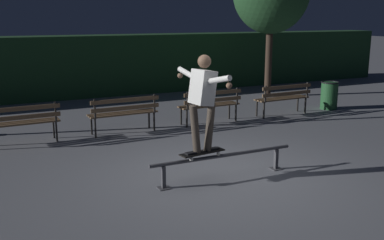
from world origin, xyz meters
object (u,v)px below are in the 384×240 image
Objects in this scene: skateboard at (202,153)px; skateboarder at (203,95)px; trash_can at (329,95)px; grind_rail at (223,159)px; park_bench_left_center at (124,111)px; park_bench_leftmost at (20,120)px; park_bench_right_center at (211,103)px; park_bench_rightmost at (284,96)px.

skateboarder is at bearing 8.29° from skateboard.
skateboarder is 7.10m from trash_can.
grind_rail is 1.61× the size of park_bench_left_center.
skateboard is at bearing -55.21° from park_bench_leftmost.
skateboard is at bearing -119.55° from park_bench_right_center.
trash_can is at bearing 1.43° from park_bench_left_center.
park_bench_right_center is at bearing 180.00° from park_bench_rightmost.
grind_rail is 1.67× the size of skateboarder.
skateboard is 0.94m from skateboarder.
park_bench_right_center is (1.62, 3.54, 0.21)m from grind_rail.
grind_rail is at bearing -0.06° from skateboarder.
trash_can is at bearing 31.74° from skateboarder.
park_bench_rightmost is (4.24, 3.54, 0.04)m from skateboard.
park_bench_leftmost is at bearing 124.83° from skateboarder.
trash_can is at bearing 31.73° from skateboard.
park_bench_leftmost and park_bench_left_center have the same top height.
skateboard is 5.52m from park_bench_rightmost.
park_bench_right_center is at bearing 60.45° from skateboard.
park_bench_leftmost is (-2.46, 3.54, -0.90)m from skateboarder.
park_bench_left_center is at bearing 93.66° from skateboard.
park_bench_leftmost reaches higher than skateboard.
skateboard is 0.51× the size of skateboarder.
park_bench_left_center is 4.47m from park_bench_rightmost.
park_bench_right_center is 1.00× the size of park_bench_rightmost.
park_bench_rightmost is at bearing 42.60° from grind_rail.
park_bench_rightmost is (2.23, 0.00, 0.00)m from park_bench_right_center.
grind_rail is 1.17m from skateboarder.
park_bench_right_center is (2.01, 3.54, 0.04)m from skateboard.
grind_rail is 3.90m from park_bench_right_center.
grind_rail is at bearing -114.55° from park_bench_right_center.
park_bench_right_center is (4.47, 0.00, 0.00)m from park_bench_leftmost.
skateboarder reaches higher than park_bench_left_center.
skateboarder is at bearing 179.94° from grind_rail.
grind_rail is 1.61× the size of park_bench_rightmost.
park_bench_leftmost is at bearing 180.00° from park_bench_left_center.
park_bench_left_center reaches higher than grind_rail.
skateboard is 0.50× the size of park_bench_left_center.
skateboarder reaches higher than trash_can.
park_bench_left_center is 1.00× the size of park_bench_rightmost.
skateboard is 7.03m from trash_can.
park_bench_leftmost is at bearing -178.95° from trash_can.
trash_can is (8.43, 0.15, -0.12)m from park_bench_leftmost.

